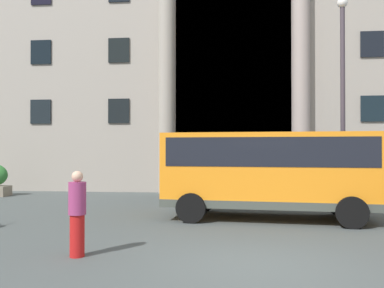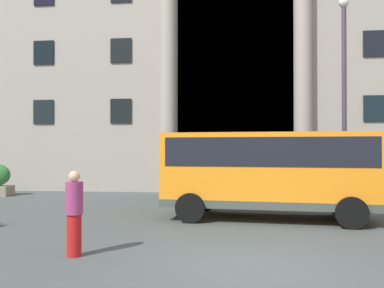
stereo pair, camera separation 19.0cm
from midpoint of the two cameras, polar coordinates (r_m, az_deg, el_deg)
ground_plane at (r=8.37m, az=8.52°, el=-16.55°), size 80.00×64.00×0.12m
office_building_facade at (r=26.53m, az=7.15°, el=15.22°), size 36.67×9.67×18.97m
orange_minibus at (r=13.59m, az=10.84°, el=-3.17°), size 6.76×3.23×2.73m
hedge_planter_entrance_left at (r=18.96m, az=-0.17°, el=-5.11°), size 1.65×0.90×1.56m
pedestrian_man_crossing at (r=9.11m, az=-15.15°, el=-9.04°), size 0.36×0.36×1.78m
lamppost_plaza_centre at (r=17.23m, az=20.30°, el=7.50°), size 0.40×0.40×8.06m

